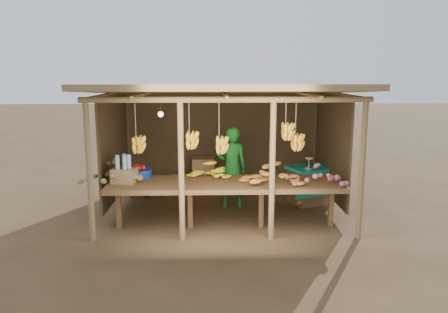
{
  "coord_description": "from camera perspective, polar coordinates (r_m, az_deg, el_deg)",
  "views": [
    {
      "loc": [
        -0.24,
        -8.04,
        2.59
      ],
      "look_at": [
        0.0,
        0.0,
        1.05
      ],
      "focal_mm": 35.0,
      "sensor_mm": 36.0,
      "label": 1
    }
  ],
  "objects": [
    {
      "name": "ground",
      "position": [
        8.45,
        0.0,
        -7.01
      ],
      "size": [
        60.0,
        60.0,
        0.0
      ],
      "primitive_type": "plane",
      "color": "brown",
      "rests_on": "ground"
    },
    {
      "name": "stall_structure",
      "position": [
        7.95,
        -0.22,
        5.87
      ],
      "size": [
        4.7,
        3.5,
        2.43
      ],
      "color": "olive",
      "rests_on": "ground"
    },
    {
      "name": "sweet_potato_heap",
      "position": [
        7.23,
        6.4,
        -2.11
      ],
      "size": [
        1.01,
        0.69,
        0.36
      ],
      "primitive_type": null,
      "rotation": [
        0.0,
        0.0,
        -0.14
      ],
      "color": "#C47F32",
      "rests_on": "counter"
    },
    {
      "name": "potato_heap",
      "position": [
        7.56,
        -14.19,
        -1.77
      ],
      "size": [
        1.08,
        0.74,
        0.37
      ],
      "primitive_type": null,
      "rotation": [
        0.0,
        0.0,
        -0.13
      ],
      "color": "olive",
      "rests_on": "counter"
    },
    {
      "name": "carton_stack",
      "position": [
        9.52,
        -3.78,
        -2.87
      ],
      "size": [
        1.01,
        0.39,
        0.77
      ],
      "color": "#9E7346",
      "rests_on": "ground"
    },
    {
      "name": "vendor",
      "position": [
        8.43,
        1.02,
        -1.44
      ],
      "size": [
        0.59,
        0.4,
        1.59
      ],
      "primitive_type": "imported",
      "rotation": [
        0.0,
        0.0,
        3.17
      ],
      "color": "#197224",
      "rests_on": "ground"
    },
    {
      "name": "tomato_basin",
      "position": [
        7.73,
        -11.01,
        -2.05
      ],
      "size": [
        0.43,
        0.43,
        0.22
      ],
      "rotation": [
        0.0,
        0.0,
        -0.35
      ],
      "color": "navy",
      "rests_on": "counter"
    },
    {
      "name": "banana_pile",
      "position": [
        7.66,
        -1.97,
        -1.34
      ],
      "size": [
        0.69,
        0.48,
        0.35
      ],
      "primitive_type": null,
      "rotation": [
        0.0,
        0.0,
        -0.15
      ],
      "color": "yellow",
      "rests_on": "counter"
    },
    {
      "name": "onion_heap",
      "position": [
        7.24,
        12.32,
        -2.26
      ],
      "size": [
        0.88,
        0.56,
        0.36
      ],
      "primitive_type": null,
      "rotation": [
        0.0,
        0.0,
        0.05
      ],
      "color": "#A65163",
      "rests_on": "counter"
    },
    {
      "name": "bottle_box",
      "position": [
        7.41,
        -12.91,
        -1.96
      ],
      "size": [
        0.43,
        0.36,
        0.48
      ],
      "color": "#9E7346",
      "rests_on": "counter"
    },
    {
      "name": "counter",
      "position": [
        7.33,
        0.22,
        -3.78
      ],
      "size": [
        3.9,
        1.05,
        0.8
      ],
      "color": "brown",
      "rests_on": "ground"
    },
    {
      "name": "burlap_sacks",
      "position": [
        9.38,
        -10.18,
        -3.85
      ],
      "size": [
        0.78,
        0.41,
        0.55
      ],
      "color": "#4B3923",
      "rests_on": "ground"
    },
    {
      "name": "tarp_crate",
      "position": [
        9.0,
        11.13,
        -3.49
      ],
      "size": [
        1.01,
        0.94,
        0.96
      ],
      "color": "brown",
      "rests_on": "ground"
    }
  ]
}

